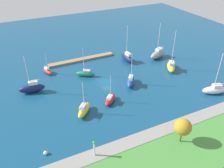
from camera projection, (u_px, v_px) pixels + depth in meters
water at (106, 81)px, 72.51m from camera, size 160.00×160.00×0.00m
pier_dock at (82, 60)px, 84.93m from camera, size 24.56×2.25×0.72m
breakwater at (155, 135)px, 51.67m from camera, size 69.79×3.36×1.40m
shoreline_park at (176, 158)px, 46.26m from camera, size 61.75×12.33×1.32m
harbor_beacon at (94, 147)px, 44.77m from camera, size 0.56×0.56×3.73m
park_tree_center at (183, 127)px, 47.07m from camera, size 3.59×3.59×5.79m
sailboat_red_off_beacon at (110, 100)px, 62.66m from camera, size 5.31×5.10×8.23m
sailboat_navy_along_channel at (32, 88)px, 66.53m from camera, size 7.38×3.01×11.61m
sailboat_yellow_lone_north at (84, 110)px, 58.36m from camera, size 5.56×5.87×9.00m
sailboat_gray_near_pier at (158, 54)px, 86.20m from camera, size 8.24×5.19×13.24m
sailboat_blue_outer_mooring at (131, 81)px, 70.08m from camera, size 5.52×6.29×10.02m
sailboat_green_by_breakwater at (85, 74)px, 74.72m from camera, size 6.12×4.87×9.69m
sailboat_white_mid_basin at (214, 90)px, 66.20m from camera, size 7.48×4.62×12.68m
sailboat_red_center_basin at (48, 71)px, 76.39m from camera, size 3.02×5.18×7.21m
sailboat_navy_west_end at (127, 58)px, 83.65m from camera, size 2.39×7.16×13.08m
sailboat_yellow_lone_south at (171, 66)px, 78.23m from camera, size 5.98×7.40×13.85m
mooring_buoy_white at (45, 153)px, 47.59m from camera, size 0.85×0.85×0.85m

